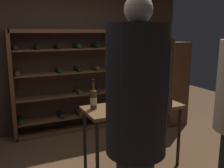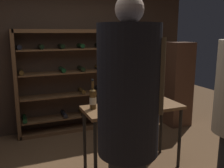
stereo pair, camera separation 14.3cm
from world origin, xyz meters
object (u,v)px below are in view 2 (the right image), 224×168
at_px(wine_rack, 91,80).
at_px(wine_bottle_green_slim, 131,95).
at_px(tasting_table, 133,113).
at_px(display_cabinet, 179,84).
at_px(wine_glass_stemmed_center, 149,96).
at_px(wine_bottle_red_label, 93,98).
at_px(wine_bottle_gold_foil, 126,98).
at_px(person_bystander_dark_jacket, 128,121).

height_order(wine_rack, wine_bottle_green_slim, wine_rack).
xyz_separation_m(tasting_table, display_cabinet, (1.56, 1.11, 0.04)).
bearing_deg(wine_glass_stemmed_center, wine_bottle_green_slim, 175.83).
relative_size(wine_rack, wine_bottle_red_label, 7.16).
relative_size(wine_bottle_red_label, wine_glass_stemmed_center, 2.81).
bearing_deg(wine_bottle_green_slim, display_cabinet, 33.82).
xyz_separation_m(tasting_table, wine_bottle_gold_foil, (-0.10, 0.01, 0.22)).
relative_size(wine_bottle_gold_foil, wine_bottle_red_label, 0.89).
bearing_deg(person_bystander_dark_jacket, wine_bottle_green_slim, 108.72).
distance_m(tasting_table, wine_bottle_red_label, 0.57).
bearing_deg(display_cabinet, person_bystander_dark_jacket, -134.00).
height_order(wine_bottle_gold_foil, wine_bottle_green_slim, wine_bottle_green_slim).
relative_size(wine_bottle_gold_foil, wine_glass_stemmed_center, 2.52).
relative_size(tasting_table, wine_bottle_red_label, 3.43).
height_order(wine_rack, wine_bottle_red_label, wine_rack).
distance_m(tasting_table, person_bystander_dark_jacket, 1.37).
relative_size(wine_bottle_green_slim, wine_glass_stemmed_center, 2.65).
height_order(wine_bottle_green_slim, wine_bottle_red_label, wine_bottle_red_label).
height_order(wine_bottle_red_label, wine_glass_stemmed_center, wine_bottle_red_label).
height_order(wine_rack, person_bystander_dark_jacket, person_bystander_dark_jacket).
height_order(display_cabinet, wine_glass_stemmed_center, display_cabinet).
relative_size(wine_rack, person_bystander_dark_jacket, 1.30).
bearing_deg(display_cabinet, wine_bottle_red_label, -153.49).
relative_size(person_bystander_dark_jacket, display_cabinet, 1.28).
relative_size(person_bystander_dark_jacket, wine_glass_stemmed_center, 15.51).
distance_m(person_bystander_dark_jacket, wine_bottle_green_slim, 1.40).
bearing_deg(wine_glass_stemmed_center, wine_bottle_gold_foil, -172.61).
distance_m(wine_rack, tasting_table, 1.63).
bearing_deg(wine_glass_stemmed_center, wine_bottle_red_label, 178.40).
distance_m(person_bystander_dark_jacket, wine_glass_stemmed_center, 1.53).
distance_m(wine_rack, person_bystander_dark_jacket, 2.84).
distance_m(wine_bottle_gold_foil, wine_bottle_green_slim, 0.13).
distance_m(wine_bottle_red_label, wine_glass_stemmed_center, 0.79).
height_order(person_bystander_dark_jacket, display_cabinet, person_bystander_dark_jacket).
bearing_deg(wine_bottle_red_label, person_bystander_dark_jacket, -95.61).
bearing_deg(wine_bottle_gold_foil, display_cabinet, 33.65).
relative_size(tasting_table, wine_bottle_green_slim, 3.64).
height_order(tasting_table, wine_bottle_red_label, wine_bottle_red_label).
xyz_separation_m(person_bystander_dark_jacket, wine_bottle_gold_foil, (0.53, 1.17, -0.16)).
xyz_separation_m(wine_bottle_green_slim, wine_glass_stemmed_center, (0.26, -0.02, -0.04)).
bearing_deg(wine_rack, display_cabinet, -17.52).
xyz_separation_m(wine_rack, tasting_table, (0.05, -1.62, -0.16)).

